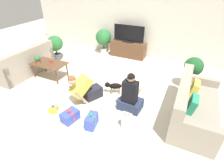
{
  "coord_description": "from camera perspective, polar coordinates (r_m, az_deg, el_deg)",
  "views": [
    {
      "loc": [
        2.12,
        -3.54,
        2.64
      ],
      "look_at": [
        0.61,
        -0.36,
        0.45
      ],
      "focal_mm": 28.0,
      "sensor_mm": 36.0,
      "label": 1
    }
  ],
  "objects": [
    {
      "name": "ground_plane",
      "position": [
        4.9,
        -4.67,
        -0.82
      ],
      "size": [
        16.0,
        16.0,
        0.0
      ],
      "primitive_type": "plane",
      "color": "beige"
    },
    {
      "name": "wall_back",
      "position": [
        6.66,
        6.67,
        20.12
      ],
      "size": [
        8.4,
        0.06,
        2.6
      ],
      "color": "beige",
      "rests_on": "ground_plane"
    },
    {
      "name": "sofa_left",
      "position": [
        6.09,
        -26.53,
        5.82
      ],
      "size": [
        0.82,
        1.86,
        0.84
      ],
      "rotation": [
        0.0,
        0.0,
        -1.57
      ],
      "color": "gray",
      "rests_on": "ground_plane"
    },
    {
      "name": "sofa_right",
      "position": [
        4.06,
        24.95,
        -6.83
      ],
      "size": [
        0.82,
        1.86,
        0.84
      ],
      "rotation": [
        0.0,
        0.0,
        1.57
      ],
      "color": "gray",
      "rests_on": "ground_plane"
    },
    {
      "name": "coffee_table",
      "position": [
        5.47,
        -19.82,
        5.95
      ],
      "size": [
        1.0,
        0.59,
        0.47
      ],
      "color": "brown",
      "rests_on": "ground_plane"
    },
    {
      "name": "tv_console",
      "position": [
        6.7,
        5.23,
        11.19
      ],
      "size": [
        1.3,
        0.41,
        0.57
      ],
      "color": "brown",
      "rests_on": "ground_plane"
    },
    {
      "name": "tv",
      "position": [
        6.53,
        5.48,
        15.71
      ],
      "size": [
        1.12,
        0.2,
        0.61
      ],
      "color": "black",
      "rests_on": "tv_console"
    },
    {
      "name": "potted_plant_corner_right",
      "position": [
        5.04,
        24.84,
        4.09
      ],
      "size": [
        0.49,
        0.49,
        0.88
      ],
      "color": "#A36042",
      "rests_on": "ground_plane"
    },
    {
      "name": "potted_plant_back_left",
      "position": [
        6.94,
        -2.79,
        14.73
      ],
      "size": [
        0.59,
        0.59,
        0.92
      ],
      "color": "beige",
      "rests_on": "ground_plane"
    },
    {
      "name": "potted_plant_corner_left",
      "position": [
        6.7,
        -18.01,
        11.98
      ],
      "size": [
        0.55,
        0.55,
        0.86
      ],
      "color": "#4C4C51",
      "rests_on": "ground_plane"
    },
    {
      "name": "person_kneeling",
      "position": [
        4.22,
        -8.92,
        -1.4
      ],
      "size": [
        0.62,
        0.84,
        0.81
      ],
      "rotation": [
        0.0,
        0.0,
        -0.46
      ],
      "color": "#23232D",
      "rests_on": "ground_plane"
    },
    {
      "name": "person_sitting",
      "position": [
        3.93,
        6.01,
        -4.2
      ],
      "size": [
        0.55,
        0.5,
        0.95
      ],
      "rotation": [
        0.0,
        0.0,
        3.07
      ],
      "color": "#283351",
      "rests_on": "ground_plane"
    },
    {
      "name": "dog",
      "position": [
        4.51,
        0.44,
        -0.66
      ],
      "size": [
        0.48,
        0.29,
        0.32
      ],
      "rotation": [
        0.0,
        0.0,
        5.15
      ],
      "color": "black",
      "rests_on": "ground_plane"
    },
    {
      "name": "gift_box_a",
      "position": [
        3.64,
        -6.7,
        -11.84
      ],
      "size": [
        0.23,
        0.36,
        0.33
      ],
      "rotation": [
        0.0,
        0.0,
        0.16
      ],
      "color": "#3D51BC",
      "rests_on": "ground_plane"
    },
    {
      "name": "gift_box_b",
      "position": [
        4.22,
        -18.54,
        -7.74
      ],
      "size": [
        0.24,
        0.25,
        0.17
      ],
      "rotation": [
        0.0,
        0.0,
        0.4
      ],
      "color": "yellow",
      "rests_on": "ground_plane"
    },
    {
      "name": "gift_box_c",
      "position": [
        3.86,
        -13.56,
        -10.11
      ],
      "size": [
        0.32,
        0.4,
        0.29
      ],
      "rotation": [
        0.0,
        0.0,
        -0.21
      ],
      "color": "#3D51BC",
      "rests_on": "ground_plane"
    },
    {
      "name": "gift_bag_a",
      "position": [
        3.54,
        4.79,
        -11.94
      ],
      "size": [
        0.2,
        0.13,
        0.41
      ],
      "rotation": [
        0.0,
        0.0,
        -0.13
      ],
      "color": "white",
      "rests_on": "ground_plane"
    },
    {
      "name": "mug",
      "position": [
        5.46,
        -19.34,
        7.14
      ],
      "size": [
        0.12,
        0.08,
        0.09
      ],
      "color": "#B23D38",
      "rests_on": "coffee_table"
    },
    {
      "name": "tabletop_plant",
      "position": [
        5.53,
        -23.17,
        7.54
      ],
      "size": [
        0.17,
        0.17,
        0.22
      ],
      "color": "#A36042",
      "rests_on": "coffee_table"
    }
  ]
}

